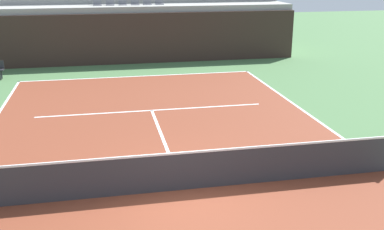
{
  "coord_description": "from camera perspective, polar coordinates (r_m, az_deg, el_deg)",
  "views": [
    {
      "loc": [
        -1.74,
        -9.75,
        5.11
      ],
      "look_at": [
        0.62,
        2.0,
        1.2
      ],
      "focal_mm": 43.23,
      "sensor_mm": 36.0,
      "label": 1
    }
  ],
  "objects": [
    {
      "name": "court_surface",
      "position": [
        11.14,
        -1.13,
        -9.21
      ],
      "size": [
        11.0,
        24.0,
        0.01
      ],
      "primitive_type": "cube",
      "color": "brown",
      "rests_on": "ground_plane"
    },
    {
      "name": "back_wall",
      "position": [
        25.23,
        -7.4,
        9.32
      ],
      "size": [
        18.19,
        0.3,
        2.67
      ],
      "primitive_type": "cube",
      "color": "#33231E",
      "rests_on": "ground_plane"
    },
    {
      "name": "ground_plane",
      "position": [
        11.14,
        -1.13,
        -9.23
      ],
      "size": [
        80.0,
        80.0,
        0.0
      ],
      "primitive_type": "plane",
      "color": "#477042"
    },
    {
      "name": "centre_service_line",
      "position": [
        14.02,
        -3.48,
        -3.28
      ],
      "size": [
        0.1,
        6.4,
        0.0
      ],
      "primitive_type": "cube",
      "color": "white",
      "rests_on": "court_surface"
    },
    {
      "name": "seating_row_lower",
      "position": [
        26.46,
        -7.81,
        13.58
      ],
      "size": [
        3.84,
        0.44,
        0.44
      ],
      "color": "slate",
      "rests_on": "stands_tier_lower"
    },
    {
      "name": "service_line_far",
      "position": [
        17.02,
        -4.99,
        0.57
      ],
      "size": [
        8.26,
        0.1,
        0.0
      ],
      "primitive_type": "cube",
      "color": "white",
      "rests_on": "court_surface"
    },
    {
      "name": "tennis_net",
      "position": [
        10.92,
        -1.14,
        -6.86
      ],
      "size": [
        11.08,
        0.08,
        1.07
      ],
      "color": "black",
      "rests_on": "court_surface"
    },
    {
      "name": "baseline_far",
      "position": [
        22.36,
        -6.65,
        4.77
      ],
      "size": [
        11.0,
        0.1,
        0.0
      ],
      "primitive_type": "cube",
      "color": "white",
      "rests_on": "court_surface"
    },
    {
      "name": "stands_tier_lower",
      "position": [
        26.54,
        -7.64,
        10.08
      ],
      "size": [
        18.19,
        2.4,
        2.99
      ],
      "primitive_type": "cube",
      "color": "#9E9E99",
      "rests_on": "ground_plane"
    },
    {
      "name": "stands_tier_upper",
      "position": [
        28.85,
        -8.04,
        11.75
      ],
      "size": [
        18.19,
        2.4,
        4.04
      ],
      "primitive_type": "cube",
      "color": "#9E9E99",
      "rests_on": "ground_plane"
    }
  ]
}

